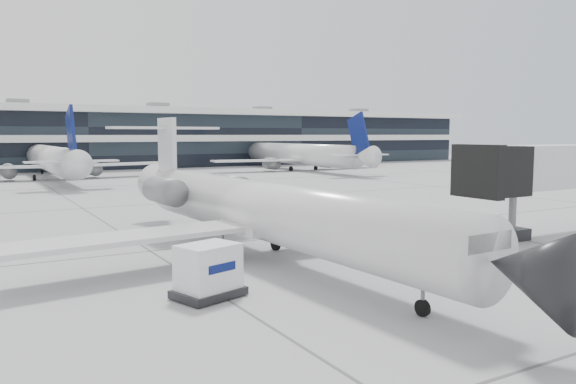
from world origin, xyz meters
TOP-DOWN VIEW (x-y plane):
  - ground at (0.00, 0.00)m, footprint 220.00×220.00m
  - terminal at (0.00, 82.00)m, footprint 170.00×22.00m
  - bg_jet_center at (-8.00, 55.00)m, footprint 32.00×40.00m
  - bg_jet_right at (32.00, 55.00)m, footprint 32.00×40.00m
  - regional_jet at (-5.56, -4.37)m, footprint 25.54×31.88m
  - ramp_worker at (0.88, -16.45)m, footprint 0.67×0.55m
  - cargo_uld at (-10.50, -9.58)m, footprint 2.92×2.50m
  - traffic_cone at (-3.23, 4.10)m, footprint 0.50×0.50m

SIDE VIEW (x-z plane):
  - ground at x=0.00m, z-range 0.00..0.00m
  - bg_jet_center at x=-8.00m, z-range -4.80..4.80m
  - bg_jet_right at x=32.00m, z-range -4.80..4.80m
  - traffic_cone at x=-3.23m, z-range -0.02..0.61m
  - ramp_worker at x=0.88m, z-range 0.00..1.57m
  - cargo_uld at x=-10.50m, z-range 0.01..2.04m
  - regional_jet at x=-5.56m, z-range -1.17..6.19m
  - terminal at x=0.00m, z-range 0.00..10.00m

